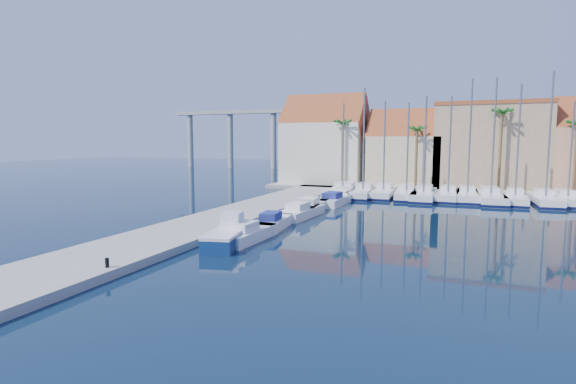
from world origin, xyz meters
The scene contains 30 objects.
ground centered at (0.00, 0.00, 0.00)m, with size 260.00×260.00×0.00m, color black.
quay_west centered at (-9.00, 13.50, 0.25)m, with size 6.00×77.00×0.50m, color gray.
shore_north centered at (10.00, 48.00, 0.25)m, with size 54.00×16.00×0.50m, color gray.
bollard centered at (-6.60, -1.99, 0.75)m, with size 0.20×0.20×0.50m, color black.
fishing_boat centered at (-4.41, 6.68, 0.68)m, with size 3.19×6.11×2.04m.
motorboat_west_0 centered at (-3.71, 8.13, 0.51)m, with size 2.12×5.98×1.40m.
motorboat_west_1 centered at (-3.82, 12.70, 0.51)m, with size 2.39×5.87×1.40m.
motorboat_west_2 centered at (-3.66, 18.55, 0.51)m, with size 2.58×6.84×1.40m.
motorboat_west_3 centered at (-3.94, 22.29, 0.51)m, with size 2.77×7.19×1.40m.
motorboat_west_4 centered at (-3.09, 27.72, 0.51)m, with size 2.50×7.27×1.40m.
motorboat_west_5 centered at (-3.28, 33.65, 0.51)m, with size 2.75×7.00×1.40m.
motorboat_west_6 centered at (-3.44, 38.40, 0.51)m, with size 2.56×7.03×1.40m.
sailboat_0 centered at (-4.19, 35.97, 0.55)m, with size 3.97×12.05×11.53m.
sailboat_1 centered at (-1.57, 35.76, 0.59)m, with size 3.03×10.21×13.23m.
sailboat_2 centered at (0.82, 36.48, 0.58)m, with size 2.89×9.79×11.69m.
sailboat_3 centered at (3.61, 36.02, 0.58)m, with size 3.32×9.67×11.35m.
sailboat_4 centered at (5.65, 35.66, 0.58)m, with size 2.74×9.84×11.97m.
sailboat_5 centered at (8.36, 36.51, 0.59)m, with size 2.81×9.32×11.95m.
sailboat_6 centered at (10.43, 36.63, 0.62)m, with size 2.74×9.35×13.87m.
sailboat_7 centered at (12.88, 36.37, 0.59)m, with size 3.40×10.67×13.83m.
sailboat_8 centered at (15.39, 36.15, 0.61)m, with size 2.89×9.35×13.02m.
sailboat_9 centered at (18.29, 36.14, 0.63)m, with size 2.70×9.23×14.18m.
sailboat_10 centered at (20.47, 36.87, 0.59)m, with size 2.89×8.59×11.06m.
building_0 centered at (-10.00, 47.00, 6.52)m, with size 12.30×9.00×13.50m.
building_1 centered at (2.00, 47.00, 5.30)m, with size 10.30×8.00×11.00m.
building_2 centered at (13.00, 48.00, 6.26)m, with size 14.20×10.20×11.50m.
palm_0 centered at (-6.00, 42.00, 9.08)m, with size 2.60×2.60×10.15m.
palm_1 centered at (4.00, 42.00, 8.14)m, with size 2.60×2.60×9.15m.
palm_2 centered at (14.00, 42.00, 10.02)m, with size 2.60×2.60×11.15m.
viaduct centered at (-39.07, 82.00, 10.25)m, with size 48.00×2.20×14.45m.
Camera 1 is at (10.28, -19.30, 6.97)m, focal length 28.00 mm.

